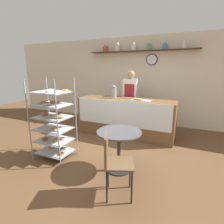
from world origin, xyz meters
TOP-DOWN VIEW (x-y plane):
  - ground_plane at (0.00, 0.00)m, footprint 14.00×14.00m
  - back_wall at (-0.00, 2.68)m, footprint 10.00×0.30m
  - display_counter at (0.00, 1.36)m, footprint 2.50×0.71m
  - pastry_rack at (-0.86, -0.37)m, footprint 0.71×0.55m
  - person_worker at (-0.07, 1.92)m, footprint 0.40×0.23m
  - cafe_table at (0.47, -0.28)m, footprint 0.75×0.75m
  - cafe_chair at (0.64, -0.89)m, footprint 0.50×0.50m
  - coffee_carafe at (-0.36, 1.39)m, footprint 0.15×0.15m
  - donut_tray_counter at (0.36, 1.30)m, footprint 0.49×0.25m

SIDE VIEW (x-z plane):
  - ground_plane at x=0.00m, z-range 0.00..0.00m
  - display_counter at x=0.00m, z-range 0.00..0.98m
  - cafe_table at x=0.47m, z-range 0.18..0.90m
  - cafe_chair at x=0.64m, z-range 0.11..1.01m
  - pastry_rack at x=-0.86m, z-range -0.05..1.51m
  - person_worker at x=-0.07m, z-range 0.09..1.77m
  - donut_tray_counter at x=0.36m, z-range 0.97..1.02m
  - coffee_carafe at x=-0.36m, z-range 0.97..1.30m
  - back_wall at x=0.00m, z-range 0.02..2.72m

